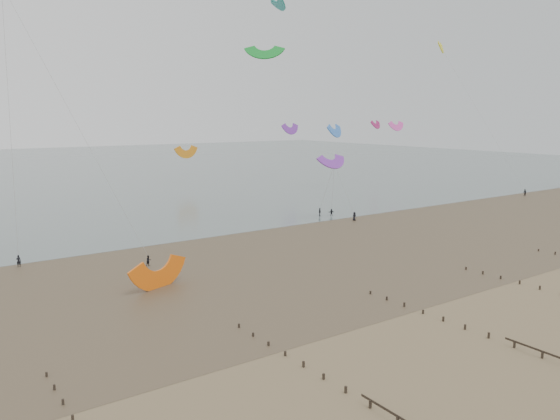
{
  "coord_description": "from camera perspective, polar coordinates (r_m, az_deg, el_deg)",
  "views": [
    {
      "loc": [
        -40.09,
        -32.36,
        20.74
      ],
      "look_at": [
        2.17,
        28.0,
        8.0
      ],
      "focal_mm": 35.0,
      "sensor_mm": 36.0,
      "label": 1
    }
  ],
  "objects": [
    {
      "name": "ground",
      "position": [
        55.54,
        15.27,
        -12.48
      ],
      "size": [
        500.0,
        500.0,
        0.0
      ],
      "primitive_type": "plane",
      "color": "brown",
      "rests_on": "ground"
    },
    {
      "name": "grounded_kite",
      "position": [
        69.0,
        -12.45,
        -7.92
      ],
      "size": [
        8.92,
        7.92,
        4.09
      ],
      "primitive_type": null,
      "rotation": [
        1.54,
        0.0,
        0.34
      ],
      "color": "orange",
      "rests_on": "ground"
    },
    {
      "name": "sea_and_shore",
      "position": [
        78.64,
        -6.45,
        -5.54
      ],
      "size": [
        500.0,
        665.0,
        0.03
      ],
      "color": "#475654",
      "rests_on": "ground"
    },
    {
      "name": "kitesurfer_lead",
      "position": [
        84.3,
        -25.64,
        -4.82
      ],
      "size": [
        0.74,
        0.65,
        1.71
      ],
      "primitive_type": "imported",
      "rotation": [
        0.0,
        0.0,
        2.67
      ],
      "color": "black",
      "rests_on": "ground"
    },
    {
      "name": "kitesurfers",
      "position": [
        110.43,
        6.08,
        -0.63
      ],
      "size": [
        138.39,
        17.74,
        1.84
      ],
      "color": "black",
      "rests_on": "ground"
    },
    {
      "name": "kites_airborne",
      "position": [
        128.0,
        -16.5,
        9.66
      ],
      "size": [
        256.66,
        116.78,
        42.51
      ],
      "color": "#FA4CBD",
      "rests_on": "ground"
    }
  ]
}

